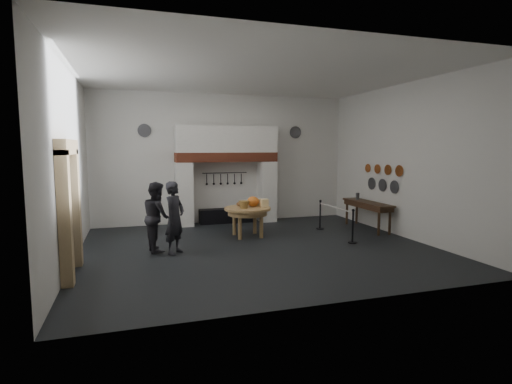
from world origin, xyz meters
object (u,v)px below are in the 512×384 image
object	(u,v)px
visitor_near	(175,218)
barrier_post_far	(320,215)
iron_range	(226,216)
work_table	(248,209)
side_table	(367,203)
visitor_far	(157,216)
barrier_post_near	(353,227)

from	to	relation	value
visitor_near	barrier_post_far	world-z (taller)	visitor_near
iron_range	visitor_near	xyz separation A→B (m)	(-2.16, -3.63, 0.66)
work_table	barrier_post_far	distance (m)	2.60
side_table	barrier_post_far	bearing A→B (deg)	162.47
work_table	visitor_near	xyz separation A→B (m)	(-2.26, -1.29, 0.07)
iron_range	visitor_far	xyz separation A→B (m)	(-2.56, -3.23, 0.64)
work_table	side_table	bearing A→B (deg)	-1.74
visitor_far	barrier_post_far	world-z (taller)	visitor_far
visitor_near	work_table	bearing A→B (deg)	-22.70
work_table	barrier_post_near	xyz separation A→B (m)	(2.55, -1.66, -0.39)
work_table	visitor_far	distance (m)	2.81
visitor_far	barrier_post_near	world-z (taller)	visitor_far
iron_range	visitor_far	world-z (taller)	visitor_far
visitor_far	iron_range	bearing A→B (deg)	-45.92
visitor_near	barrier_post_far	bearing A→B (deg)	-33.72
iron_range	side_table	bearing A→B (deg)	-30.96
side_table	barrier_post_near	xyz separation A→B (m)	(-1.45, -1.54, -0.42)
work_table	barrier_post_far	world-z (taller)	barrier_post_far
visitor_far	barrier_post_far	size ratio (longest dim) A/B	1.98
side_table	work_table	bearing A→B (deg)	178.26
work_table	barrier_post_far	xyz separation A→B (m)	(2.55, 0.34, -0.39)
iron_range	barrier_post_far	xyz separation A→B (m)	(2.65, -2.00, 0.20)
barrier_post_near	barrier_post_far	bearing A→B (deg)	90.00
iron_range	barrier_post_near	world-z (taller)	barrier_post_near
iron_range	visitor_far	distance (m)	4.17
visitor_far	side_table	bearing A→B (deg)	-90.89
iron_range	visitor_near	size ratio (longest dim) A/B	1.05
iron_range	side_table	distance (m)	4.82
work_table	barrier_post_far	size ratio (longest dim) A/B	1.53
iron_range	work_table	distance (m)	2.41
visitor_far	side_table	xyz separation A→B (m)	(6.66, 0.77, -0.02)
visitor_near	barrier_post_near	size ratio (longest dim) A/B	2.01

